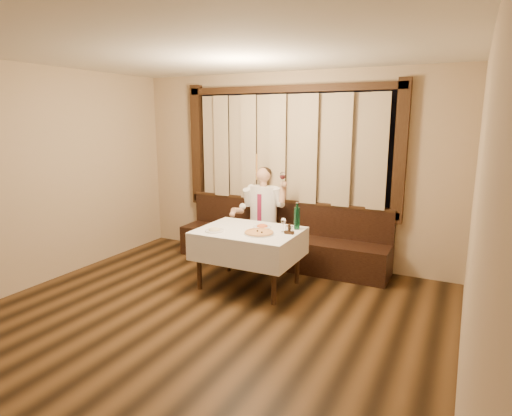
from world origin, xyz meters
The scene contains 10 objects.
room centered at (0.00, 0.97, 1.50)m, with size 5.01×6.01×2.81m.
banquette centered at (0.00, 2.72, 0.31)m, with size 3.20×0.61×0.94m.
dining_table centered at (0.00, 1.70, 0.65)m, with size 1.27×0.97×0.76m.
pizza centered at (0.20, 1.58, 0.77)m, with size 0.37×0.37×0.04m.
pasta_red centered at (0.10, 1.88, 0.79)m, with size 0.23×0.23×0.08m.
pasta_cream centered at (-0.35, 1.44, 0.79)m, with size 0.24×0.24×0.08m.
green_bottle centered at (0.53, 2.00, 0.90)m, with size 0.08×0.08×0.35m.
table_wine_glass centered at (0.43, 1.79, 0.89)m, with size 0.07×0.07×0.18m.
cruet_caddy centered at (0.53, 1.75, 0.80)m, with size 0.11×0.06×0.12m.
seated_man centered at (-0.28, 2.63, 0.83)m, with size 0.79×0.59×1.43m.
Camera 1 is at (2.43, -2.93, 2.15)m, focal length 30.00 mm.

